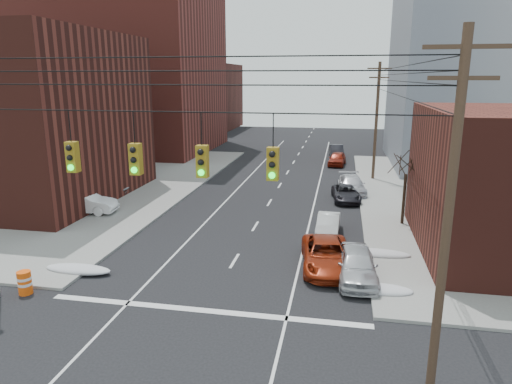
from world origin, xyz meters
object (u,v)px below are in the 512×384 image
at_px(parked_car_b, 328,225).
at_px(lot_car_d, 71,178).
at_px(parked_car_e, 337,159).
at_px(lot_car_b, 102,186).
at_px(parked_car_d, 352,185).
at_px(parked_car_a, 357,265).
at_px(lot_car_c, 50,181).
at_px(lot_car_a, 84,203).
at_px(red_pickup, 326,255).
at_px(parked_car_c, 346,193).
at_px(parked_car_f, 336,151).
at_px(construction_barrel, 25,282).

bearing_deg(parked_car_b, lot_car_d, 161.46).
distance_m(parked_car_e, lot_car_b, 25.82).
bearing_deg(parked_car_d, lot_car_d, 179.37).
relative_size(parked_car_a, lot_car_c, 1.06).
bearing_deg(parked_car_d, lot_car_a, -158.44).
bearing_deg(lot_car_c, lot_car_b, -105.84).
distance_m(parked_car_b, lot_car_c, 25.63).
relative_size(red_pickup, parked_car_a, 1.14).
xyz_separation_m(red_pickup, parked_car_c, (1.04, 13.74, -0.12)).
bearing_deg(lot_car_a, parked_car_f, -37.36).
relative_size(red_pickup, lot_car_c, 1.21).
height_order(red_pickup, parked_car_b, red_pickup).
xyz_separation_m(red_pickup, parked_car_a, (1.51, -1.11, 0.06)).
relative_size(parked_car_b, lot_car_d, 0.94).
height_order(parked_car_c, construction_barrel, parked_car_c).
xyz_separation_m(lot_car_a, lot_car_d, (-5.78, 7.55, -0.06)).
xyz_separation_m(lot_car_a, lot_car_b, (-1.62, 5.38, -0.13)).
bearing_deg(parked_car_e, parked_car_a, -82.09).
relative_size(parked_car_a, parked_car_c, 1.05).
xyz_separation_m(parked_car_b, parked_car_e, (0.18, 23.73, 0.10)).
relative_size(parked_car_a, parked_car_e, 1.07).
relative_size(parked_car_e, construction_barrel, 3.97).
height_order(parked_car_f, construction_barrel, parked_car_f).
xyz_separation_m(parked_car_c, lot_car_b, (-20.07, -2.02, 0.16)).
xyz_separation_m(parked_car_a, lot_car_c, (-26.12, 13.92, -0.01)).
xyz_separation_m(parked_car_e, construction_barrel, (-13.48, -34.51, -0.18)).
relative_size(parked_car_d, lot_car_c, 1.19).
xyz_separation_m(parked_car_b, parked_car_d, (1.60, 10.89, 0.11)).
distance_m(parked_car_b, parked_car_d, 11.01).
height_order(parked_car_e, lot_car_d, lot_car_d).
distance_m(parked_car_a, parked_car_d, 17.35).
relative_size(red_pickup, construction_barrel, 4.84).
bearing_deg(red_pickup, lot_car_b, 141.89).
bearing_deg(red_pickup, parked_car_c, 79.19).
relative_size(parked_car_e, lot_car_d, 1.05).
relative_size(parked_car_c, lot_car_a, 0.96).
bearing_deg(parked_car_c, parked_car_a, -94.67).
distance_m(red_pickup, lot_car_c, 27.74).
bearing_deg(lot_car_d, parked_car_f, -52.10).
bearing_deg(construction_barrel, parked_car_f, 71.64).
height_order(parked_car_a, lot_car_a, lot_car_a).
height_order(red_pickup, lot_car_c, red_pickup).
xyz_separation_m(parked_car_e, lot_car_a, (-17.50, -22.73, 0.17)).
bearing_deg(parked_car_b, construction_barrel, -139.21).
relative_size(parked_car_e, lot_car_b, 0.96).
bearing_deg(parked_car_e, parked_car_b, -85.21).
height_order(lot_car_a, construction_barrel, lot_car_a).
bearing_deg(parked_car_a, lot_car_a, 155.47).
distance_m(lot_car_b, construction_barrel, 18.06).
bearing_deg(lot_car_b, red_pickup, -127.72).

